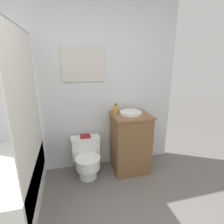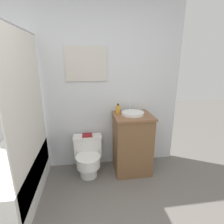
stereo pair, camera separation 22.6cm
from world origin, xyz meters
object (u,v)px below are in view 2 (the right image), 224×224
Objects in this scene: toilet at (88,156)px; book_on_tank at (87,135)px; sink at (133,113)px; soap_bottle at (118,109)px.

book_on_tank reaches higher than toilet.
book_on_tank is at bearing 90.00° from toilet.
soap_bottle is at bearing 154.46° from sink.
soap_bottle is (-0.20, 0.09, 0.04)m from sink.
toilet is 3.81× the size of book_on_tank.
toilet is 3.84× the size of soap_bottle.
sink is 2.47× the size of soap_bottle.
toilet is at bearing -178.77° from sink.
toilet is at bearing -90.00° from book_on_tank.
soap_bottle reaches higher than sink.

